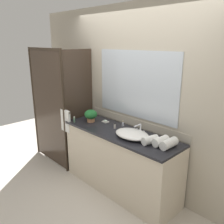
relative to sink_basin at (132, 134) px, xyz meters
name	(u,v)px	position (x,y,z in m)	size (l,w,h in m)	color
ground_plane	(119,188)	(-0.25, 0.03, -0.94)	(8.00, 8.00, 0.00)	beige
wall_back_with_mirror	(137,99)	(-0.25, 0.37, 0.36)	(4.40, 0.06, 2.60)	#B2A893
vanity_cabinet	(120,161)	(-0.25, 0.04, -0.49)	(1.80, 0.58, 0.90)	beige
shower_enclosure	(58,108)	(-1.52, -0.16, 0.08)	(1.20, 0.59, 2.00)	#2D2319
sink_basin	(132,134)	(0.00, 0.00, 0.00)	(0.48, 0.35, 0.09)	white
faucet	(140,131)	(0.00, 0.16, 0.01)	(0.17, 0.15, 0.15)	silver
potted_plant	(91,115)	(-0.85, 0.01, 0.06)	(0.20, 0.20, 0.19)	#B77A51
soap_dish	(105,121)	(-0.68, 0.16, -0.03)	(0.10, 0.07, 0.04)	silver
amenity_bottle_lotion	(74,119)	(-1.01, -0.19, 0.00)	(0.03, 0.03, 0.09)	#4C7056
amenity_bottle_body_wash	(123,124)	(-0.38, 0.23, -0.01)	(0.03, 0.03, 0.07)	silver
amenity_bottle_conditioner	(115,126)	(-0.39, 0.07, -0.01)	(0.03, 0.03, 0.08)	silver
rolled_towel_near_edge	(169,143)	(0.51, 0.07, 0.01)	(0.11, 0.11, 0.24)	white
rolled_towel_middle	(161,141)	(0.40, 0.06, 0.01)	(0.10, 0.10, 0.22)	white
rolled_towel_far_edge	(150,140)	(0.29, 0.00, 0.01)	(0.10, 0.10, 0.20)	white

